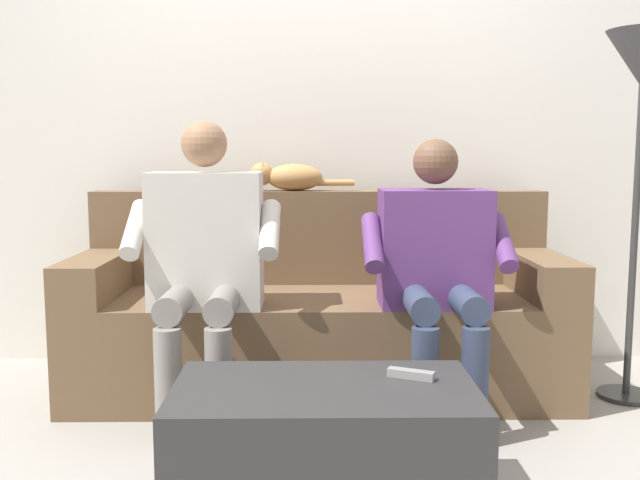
{
  "coord_description": "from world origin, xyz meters",
  "views": [
    {
      "loc": [
        0.04,
        2.97,
        1.05
      ],
      "look_at": [
        0.0,
        0.02,
        0.69
      ],
      "focal_mm": 39.58,
      "sensor_mm": 36.0,
      "label": 1
    }
  ],
  "objects_px": {
    "person_right_seated": "(204,253)",
    "remote_gray": "(411,374)",
    "couch": "(320,321)",
    "person_left_seated": "(436,260)",
    "coffee_table": "(325,450)",
    "cat_on_backrest": "(289,177)"
  },
  "relations": [
    {
      "from": "coffee_table",
      "to": "person_right_seated",
      "type": "height_order",
      "value": "person_right_seated"
    },
    {
      "from": "person_left_seated",
      "to": "person_right_seated",
      "type": "height_order",
      "value": "person_right_seated"
    },
    {
      "from": "cat_on_backrest",
      "to": "remote_gray",
      "type": "distance_m",
      "value": 1.47
    },
    {
      "from": "person_right_seated",
      "to": "remote_gray",
      "type": "bearing_deg",
      "value": 135.46
    },
    {
      "from": "couch",
      "to": "remote_gray",
      "type": "bearing_deg",
      "value": 103.78
    },
    {
      "from": "person_right_seated",
      "to": "remote_gray",
      "type": "height_order",
      "value": "person_right_seated"
    },
    {
      "from": "couch",
      "to": "person_right_seated",
      "type": "relative_size",
      "value": 1.81
    },
    {
      "from": "couch",
      "to": "person_left_seated",
      "type": "bearing_deg",
      "value": 143.25
    },
    {
      "from": "person_left_seated",
      "to": "remote_gray",
      "type": "xyz_separation_m",
      "value": [
        0.2,
        0.71,
        -0.23
      ]
    },
    {
      "from": "person_right_seated",
      "to": "cat_on_backrest",
      "type": "relative_size",
      "value": 2.41
    },
    {
      "from": "coffee_table",
      "to": "couch",
      "type": "bearing_deg",
      "value": -90.0
    },
    {
      "from": "person_right_seated",
      "to": "cat_on_backrest",
      "type": "height_order",
      "value": "person_right_seated"
    },
    {
      "from": "couch",
      "to": "cat_on_backrest",
      "type": "xyz_separation_m",
      "value": [
        0.14,
        -0.24,
        0.64
      ]
    },
    {
      "from": "coffee_table",
      "to": "cat_on_backrest",
      "type": "relative_size",
      "value": 1.8
    },
    {
      "from": "person_right_seated",
      "to": "cat_on_backrest",
      "type": "bearing_deg",
      "value": -117.92
    },
    {
      "from": "couch",
      "to": "cat_on_backrest",
      "type": "distance_m",
      "value": 0.7
    },
    {
      "from": "couch",
      "to": "person_right_seated",
      "type": "bearing_deg",
      "value": 37.47
    },
    {
      "from": "couch",
      "to": "remote_gray",
      "type": "height_order",
      "value": "couch"
    },
    {
      "from": "couch",
      "to": "person_left_seated",
      "type": "xyz_separation_m",
      "value": [
        -0.46,
        0.34,
        0.33
      ]
    },
    {
      "from": "person_left_seated",
      "to": "cat_on_backrest",
      "type": "height_order",
      "value": "person_left_seated"
    },
    {
      "from": "couch",
      "to": "coffee_table",
      "type": "relative_size",
      "value": 2.42
    },
    {
      "from": "remote_gray",
      "to": "cat_on_backrest",
      "type": "bearing_deg",
      "value": 131.54
    }
  ]
}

